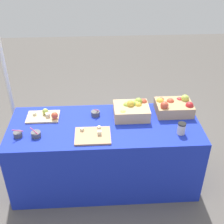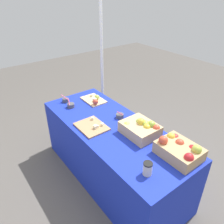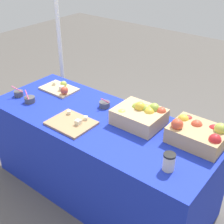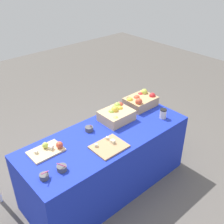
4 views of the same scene
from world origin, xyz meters
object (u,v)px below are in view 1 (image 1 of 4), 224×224
at_px(apple_crate_left, 173,106).
at_px(sample_bowl_far, 95,113).
at_px(cutting_board_front, 93,135).
at_px(cutting_board_back, 45,116).
at_px(coffee_cup, 181,128).
at_px(tent_pole, 7,80).
at_px(sample_bowl_near, 36,134).
at_px(sample_bowl_mid, 18,134).
at_px(apple_crate_middle, 132,110).

bearing_deg(apple_crate_left, sample_bowl_far, -178.94).
bearing_deg(apple_crate_left, cutting_board_front, -156.03).
height_order(cutting_board_back, coffee_cup, coffee_cup).
bearing_deg(tent_pole, sample_bowl_near, -61.77).
relative_size(cutting_board_back, sample_bowl_near, 3.02).
distance_m(cutting_board_front, sample_bowl_mid, 0.70).
height_order(apple_crate_left, sample_bowl_far, apple_crate_left).
bearing_deg(tent_pole, apple_crate_middle, -18.84).
distance_m(apple_crate_left, sample_bowl_far, 0.82).
bearing_deg(coffee_cup, cutting_board_front, 179.80).
height_order(apple_crate_left, cutting_board_front, apple_crate_left).
relative_size(apple_crate_middle, cutting_board_back, 1.09).
xyz_separation_m(apple_crate_middle, sample_bowl_near, (-0.93, -0.30, -0.05)).
height_order(apple_crate_middle, coffee_cup, apple_crate_middle).
relative_size(cutting_board_back, sample_bowl_mid, 3.16).
height_order(cutting_board_front, cutting_board_back, cutting_board_back).
xyz_separation_m(apple_crate_middle, sample_bowl_far, (-0.38, 0.03, -0.05)).
height_order(apple_crate_left, cutting_board_back, apple_crate_left).
bearing_deg(cutting_board_front, coffee_cup, -0.20).
bearing_deg(coffee_cup, cutting_board_back, 165.15).
height_order(apple_crate_left, sample_bowl_near, apple_crate_left).
distance_m(apple_crate_middle, sample_bowl_near, 0.98).
distance_m(coffee_cup, tent_pole, 1.95).
xyz_separation_m(sample_bowl_near, sample_bowl_far, (0.56, 0.33, -0.00)).
bearing_deg(cutting_board_back, apple_crate_left, 1.26).
distance_m(apple_crate_left, cutting_board_front, 0.93).
bearing_deg(apple_crate_middle, cutting_board_front, -140.56).
distance_m(apple_crate_middle, coffee_cup, 0.54).
bearing_deg(sample_bowl_near, cutting_board_front, -3.29).
xyz_separation_m(apple_crate_left, coffee_cup, (-0.01, -0.38, -0.01)).
relative_size(sample_bowl_near, sample_bowl_mid, 1.04).
bearing_deg(cutting_board_front, sample_bowl_near, 176.71).
height_order(sample_bowl_mid, coffee_cup, coffee_cup).
relative_size(sample_bowl_mid, tent_pole, 0.05).
relative_size(apple_crate_middle, sample_bowl_near, 3.30).
relative_size(apple_crate_middle, sample_bowl_mid, 3.44).
height_order(apple_crate_left, apple_crate_middle, apple_crate_left).
xyz_separation_m(sample_bowl_far, tent_pole, (-0.97, 0.43, 0.20)).
xyz_separation_m(cutting_board_back, sample_bowl_near, (-0.05, -0.32, 0.00)).
bearing_deg(cutting_board_front, apple_crate_left, 23.97).
height_order(cutting_board_front, coffee_cup, coffee_cup).
xyz_separation_m(apple_crate_left, sample_bowl_near, (-1.37, -0.35, -0.04)).
relative_size(cutting_board_front, sample_bowl_mid, 3.23).
xyz_separation_m(sample_bowl_near, sample_bowl_mid, (-0.17, 0.01, -0.00)).
height_order(sample_bowl_far, coffee_cup, coffee_cup).
height_order(apple_crate_left, coffee_cup, apple_crate_left).
xyz_separation_m(sample_bowl_near, tent_pole, (-0.41, 0.76, 0.20)).
distance_m(sample_bowl_far, tent_pole, 1.07).
height_order(cutting_board_back, sample_bowl_near, sample_bowl_near).
height_order(sample_bowl_near, coffee_cup, coffee_cup).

